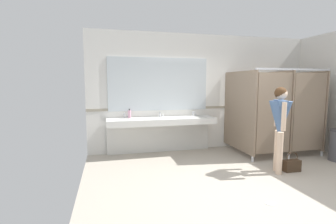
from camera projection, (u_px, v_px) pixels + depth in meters
The scene contains 10 objects.
ground_plane at pixel (266, 187), 4.09m from camera, with size 5.97×5.49×0.10m, color #B2A899.
wall_back at pixel (208, 92), 6.34m from camera, with size 5.97×0.12×2.86m, color silver.
wall_back_tile_band at pixel (208, 107), 6.32m from camera, with size 5.97×0.01×0.06m, color #9E937F.
vanity_counter at pixel (161, 127), 5.85m from camera, with size 2.51×0.59×0.97m.
mirror_panel at pixel (159, 84), 5.94m from camera, with size 2.41×0.02×1.26m, color silver.
bathroom_stalls at pixel (277, 110), 5.79m from camera, with size 1.84×1.38×1.97m.
person_standing at pixel (280, 119), 4.53m from camera, with size 0.53×0.53×1.59m.
handbag at pixel (292, 165), 4.68m from camera, with size 0.32×0.14×0.38m.
soap_dispenser at pixel (129, 114), 5.72m from camera, with size 0.07×0.07×0.22m.
floor_drain_cover at pixel (270, 203), 3.43m from camera, with size 0.14×0.14×0.01m, color #B7BABF.
Camera 1 is at (-2.51, -3.42, 1.65)m, focal length 26.50 mm.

